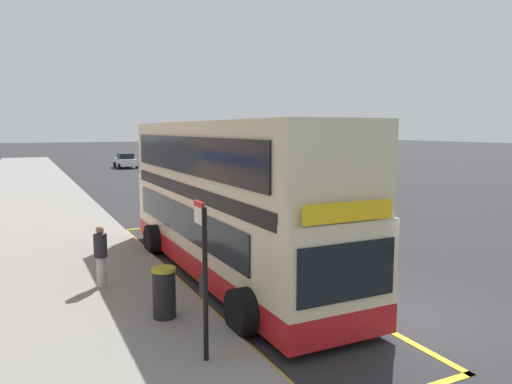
{
  "coord_description": "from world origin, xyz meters",
  "views": [
    {
      "loc": [
        -7.73,
        -7.8,
        4.19
      ],
      "look_at": [
        -0.78,
        6.37,
        2.14
      ],
      "focal_mm": 33.9,
      "sensor_mm": 36.0,
      "label": 1
    }
  ],
  "objects_px": {
    "bus_stop_sign": "(204,269)",
    "parked_car_white_ahead": "(125,161)",
    "double_decker_bus": "(226,204)",
    "pedestrian_waiting_near_sign": "(101,254)",
    "parked_car_black_across": "(193,181)",
    "litter_bin": "(164,292)"
  },
  "relations": [
    {
      "from": "bus_stop_sign",
      "to": "parked_car_white_ahead",
      "type": "height_order",
      "value": "bus_stop_sign"
    },
    {
      "from": "double_decker_bus",
      "to": "pedestrian_waiting_near_sign",
      "type": "relative_size",
      "value": 7.26
    },
    {
      "from": "bus_stop_sign",
      "to": "parked_car_white_ahead",
      "type": "bearing_deg",
      "value": 80.56
    },
    {
      "from": "double_decker_bus",
      "to": "parked_car_white_ahead",
      "type": "relative_size",
      "value": 2.74
    },
    {
      "from": "parked_car_black_across",
      "to": "parked_car_white_ahead",
      "type": "relative_size",
      "value": 1.0
    },
    {
      "from": "double_decker_bus",
      "to": "pedestrian_waiting_near_sign",
      "type": "height_order",
      "value": "double_decker_bus"
    },
    {
      "from": "bus_stop_sign",
      "to": "parked_car_black_across",
      "type": "xyz_separation_m",
      "value": [
        7.48,
        22.7,
        -0.98
      ]
    },
    {
      "from": "double_decker_bus",
      "to": "parked_car_white_ahead",
      "type": "bearing_deg",
      "value": 82.85
    },
    {
      "from": "pedestrian_waiting_near_sign",
      "to": "parked_car_black_across",
      "type": "bearing_deg",
      "value": 64.39
    },
    {
      "from": "pedestrian_waiting_near_sign",
      "to": "litter_bin",
      "type": "bearing_deg",
      "value": -72.2
    },
    {
      "from": "parked_car_white_ahead",
      "to": "litter_bin",
      "type": "relative_size",
      "value": 3.79
    },
    {
      "from": "bus_stop_sign",
      "to": "parked_car_black_across",
      "type": "relative_size",
      "value": 0.67
    },
    {
      "from": "double_decker_bus",
      "to": "pedestrian_waiting_near_sign",
      "type": "bearing_deg",
      "value": -179.96
    },
    {
      "from": "parked_car_black_across",
      "to": "pedestrian_waiting_near_sign",
      "type": "bearing_deg",
      "value": -112.93
    },
    {
      "from": "parked_car_white_ahead",
      "to": "pedestrian_waiting_near_sign",
      "type": "bearing_deg",
      "value": -103.28
    },
    {
      "from": "double_decker_bus",
      "to": "bus_stop_sign",
      "type": "distance_m",
      "value": 5.56
    },
    {
      "from": "litter_bin",
      "to": "pedestrian_waiting_near_sign",
      "type": "bearing_deg",
      "value": 107.8
    },
    {
      "from": "parked_car_black_across",
      "to": "parked_car_white_ahead",
      "type": "bearing_deg",
      "value": 92.26
    },
    {
      "from": "bus_stop_sign",
      "to": "pedestrian_waiting_near_sign",
      "type": "relative_size",
      "value": 1.77
    },
    {
      "from": "double_decker_bus",
      "to": "litter_bin",
      "type": "bearing_deg",
      "value": -133.2
    },
    {
      "from": "bus_stop_sign",
      "to": "pedestrian_waiting_near_sign",
      "type": "height_order",
      "value": "bus_stop_sign"
    },
    {
      "from": "bus_stop_sign",
      "to": "double_decker_bus",
      "type": "bearing_deg",
      "value": 63.3
    }
  ]
}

